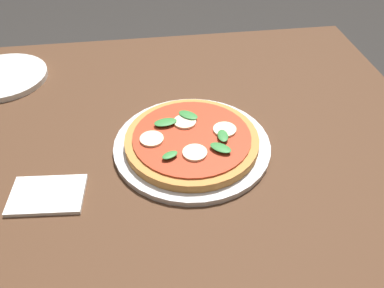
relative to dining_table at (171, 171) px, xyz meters
name	(u,v)px	position (x,y,z in m)	size (l,w,h in m)	color
dining_table	(171,171)	(0.00, 0.00, 0.00)	(1.13, 0.92, 0.72)	#4C301E
serving_tray	(192,145)	(-0.04, 0.05, 0.11)	(0.32, 0.32, 0.01)	silver
pizza	(192,140)	(-0.04, 0.05, 0.13)	(0.27, 0.27, 0.03)	#C6843F
plate_white	(2,77)	(0.39, -0.28, 0.12)	(0.22, 0.22, 0.01)	white
napkin	(47,195)	(0.23, 0.14, 0.11)	(0.13, 0.09, 0.01)	white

